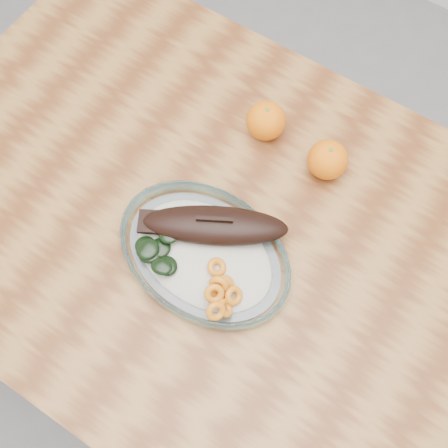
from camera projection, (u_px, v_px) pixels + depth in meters
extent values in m
plane|color=slate|center=(220.00, 326.00, 1.66)|extent=(3.00, 3.00, 0.00)
cube|color=brown|center=(218.00, 230.00, 0.99)|extent=(1.20, 0.80, 0.04)
cylinder|color=brown|center=(124.00, 91.00, 1.56)|extent=(0.06, 0.06, 0.71)
ellipsoid|color=white|center=(205.00, 255.00, 0.94)|extent=(0.58, 0.43, 0.01)
torus|color=#99DCEC|center=(204.00, 253.00, 0.93)|extent=(0.58, 0.58, 0.03)
ellipsoid|color=white|center=(204.00, 251.00, 0.92)|extent=(0.52, 0.38, 0.02)
ellipsoid|color=black|center=(215.00, 222.00, 0.92)|extent=(0.25, 0.18, 0.04)
ellipsoid|color=black|center=(215.00, 223.00, 0.92)|extent=(0.21, 0.15, 0.02)
cube|color=black|center=(151.00, 218.00, 0.92)|extent=(0.06, 0.06, 0.01)
cube|color=black|center=(215.00, 217.00, 0.90)|extent=(0.06, 0.03, 0.02)
torus|color=#C8700E|center=(225.00, 305.00, 0.87)|extent=(0.04, 0.04, 0.04)
torus|color=#C8700E|center=(234.00, 293.00, 0.88)|extent=(0.04, 0.04, 0.03)
torus|color=#C8700E|center=(224.00, 282.00, 0.88)|extent=(0.05, 0.05, 0.03)
torus|color=#C8700E|center=(223.00, 281.00, 0.88)|extent=(0.04, 0.03, 0.04)
torus|color=#C8700E|center=(217.00, 264.00, 0.90)|extent=(0.05, 0.05, 0.03)
torus|color=#C8700E|center=(219.00, 286.00, 0.88)|extent=(0.04, 0.04, 0.04)
torus|color=#C8700E|center=(214.00, 291.00, 0.86)|extent=(0.04, 0.05, 0.04)
torus|color=#C8700E|center=(216.00, 309.00, 0.85)|extent=(0.04, 0.04, 0.04)
torus|color=#C8700E|center=(218.00, 281.00, 0.87)|extent=(0.04, 0.03, 0.04)
ellipsoid|color=black|center=(167.00, 263.00, 0.90)|extent=(0.05, 0.05, 0.01)
ellipsoid|color=black|center=(159.00, 244.00, 0.91)|extent=(0.04, 0.04, 0.01)
ellipsoid|color=black|center=(148.00, 252.00, 0.91)|extent=(0.05, 0.04, 0.01)
ellipsoid|color=black|center=(144.00, 242.00, 0.91)|extent=(0.04, 0.04, 0.01)
ellipsoid|color=black|center=(146.00, 245.00, 0.90)|extent=(0.04, 0.04, 0.01)
ellipsoid|color=black|center=(169.00, 230.00, 0.91)|extent=(0.05, 0.05, 0.01)
ellipsoid|color=black|center=(161.00, 263.00, 0.89)|extent=(0.04, 0.04, 0.01)
sphere|color=#FF5705|center=(266.00, 121.00, 1.01)|extent=(0.07, 0.07, 0.07)
sphere|color=#FF5705|center=(328.00, 160.00, 0.98)|extent=(0.07, 0.07, 0.07)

